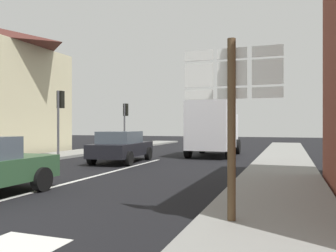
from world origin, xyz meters
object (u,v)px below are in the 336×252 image
Objects in this scene: route_sign_post at (232,110)px; traffic_light_near_left at (60,108)px; sedan_far at (121,146)px; delivery_truck at (214,127)px; traffic_light_far_left at (125,115)px.

traffic_light_near_left is at bearing 138.45° from route_sign_post.
route_sign_post is at bearing -41.55° from traffic_light_near_left.
traffic_light_near_left is at bearing 172.94° from sedan_far.
delivery_truck is (3.43, 4.69, 0.89)m from sedan_far.
delivery_truck is at bearing -25.04° from traffic_light_far_left.
delivery_truck reaches higher than sedan_far.
sedan_far is at bearing -7.06° from traffic_light_near_left.
traffic_light_far_left reaches higher than sedan_far.
delivery_truck is at bearing 103.16° from route_sign_post.
route_sign_post is 0.90× the size of traffic_light_near_left.
sedan_far is 5.88m from delivery_truck.
traffic_light_far_left reaches higher than route_sign_post.
traffic_light_far_left is (-3.83, 8.08, 1.72)m from sedan_far.
delivery_truck is at bearing 53.77° from sedan_far.
sedan_far is at bearing -126.23° from delivery_truck.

